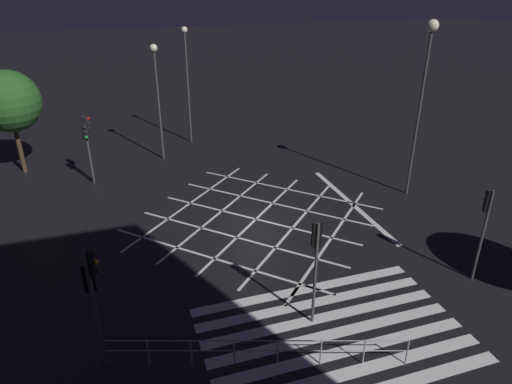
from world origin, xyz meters
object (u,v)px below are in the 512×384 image
street_lamp_far (156,79)px  traffic_light_nw_main (88,135)px  street_lamp_east (426,67)px  traffic_light_sw_cross (92,294)px  traffic_light_se_cross (485,217)px  traffic_light_median_south (316,253)px  street_lamp_west (187,68)px  traffic_light_sw_main (94,286)px  street_tree_near (9,102)px  traffic_light_nw_cross (87,142)px

street_lamp_far → traffic_light_nw_main: bearing=-151.0°
street_lamp_east → street_lamp_far: (-13.02, 10.25, -1.84)m
traffic_light_sw_cross → traffic_light_se_cross: size_ratio=0.92×
traffic_light_median_south → street_lamp_west: (-0.46, 21.58, 2.66)m
street_lamp_far → traffic_light_se_cross: bearing=-59.8°
traffic_light_sw_main → street_lamp_far: (4.35, 18.54, 2.31)m
street_lamp_east → street_tree_near: bearing=154.2°
traffic_light_se_cross → street_lamp_east: (2.36, 8.07, 4.43)m
traffic_light_sw_main → street_lamp_west: 22.71m
traffic_light_se_cross → street_lamp_west: (-8.11, 21.27, 2.69)m
traffic_light_nw_main → street_lamp_far: bearing=29.0°
traffic_light_median_south → traffic_light_nw_main: bearing=25.5°
traffic_light_sw_cross → street_lamp_east: size_ratio=0.39×
traffic_light_sw_cross → traffic_light_nw_cross: bearing=0.9°
traffic_light_sw_cross → street_lamp_west: size_ratio=0.45×
street_lamp_east → street_tree_near: street_lamp_east is taller
street_lamp_west → street_lamp_far: street_lamp_west is taller
traffic_light_nw_main → street_lamp_far: (4.64, 2.58, 2.54)m
street_tree_near → traffic_light_nw_cross: bearing=-38.9°
street_lamp_east → street_tree_near: (-22.08, 10.69, -2.70)m
traffic_light_nw_main → traffic_light_sw_cross: size_ratio=1.10×
street_lamp_west → street_tree_near: 11.93m
traffic_light_se_cross → traffic_light_nw_main: bearing=44.2°
traffic_light_sw_main → street_lamp_far: 19.18m
traffic_light_se_cross → traffic_light_median_south: (-7.65, -0.31, 0.02)m
traffic_light_se_cross → traffic_light_nw_cross: bearing=45.3°
traffic_light_sw_main → street_lamp_east: street_lamp_east is taller
street_lamp_far → street_lamp_west: bearing=49.2°
street_lamp_east → traffic_light_median_south: bearing=-140.1°
traffic_light_sw_cross → street_tree_near: size_ratio=0.58×
traffic_light_nw_cross → traffic_light_se_cross: size_ratio=0.93×
traffic_light_sw_cross → traffic_light_median_south: 7.51m
street_lamp_far → traffic_light_median_south: bearing=-80.8°
traffic_light_sw_cross → street_tree_near: bearing=13.8°
traffic_light_sw_cross → traffic_light_se_cross: traffic_light_se_cross is taller
traffic_light_median_south → traffic_light_se_cross: bearing=-87.7°
traffic_light_nw_cross → street_tree_near: size_ratio=0.59×
street_lamp_far → traffic_light_sw_cross: bearing=-103.8°
traffic_light_sw_main → traffic_light_median_south: (7.36, -0.08, -0.25)m
traffic_light_median_south → street_lamp_west: bearing=1.2°
traffic_light_nw_cross → street_lamp_far: street_lamp_far is taller
traffic_light_sw_cross → traffic_light_nw_cross: traffic_light_nw_cross is taller
street_lamp_east → street_tree_near: 24.68m
traffic_light_nw_cross → street_lamp_east: size_ratio=0.40×
traffic_light_nw_main → traffic_light_sw_main: 15.97m
traffic_light_median_south → street_tree_near: (-12.08, 19.06, 1.70)m
street_lamp_far → street_tree_near: street_lamp_far is taller
traffic_light_nw_cross → street_lamp_west: street_lamp_west is taller
traffic_light_sw_main → street_tree_near: size_ratio=0.69×
traffic_light_sw_cross → street_lamp_west: 22.53m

